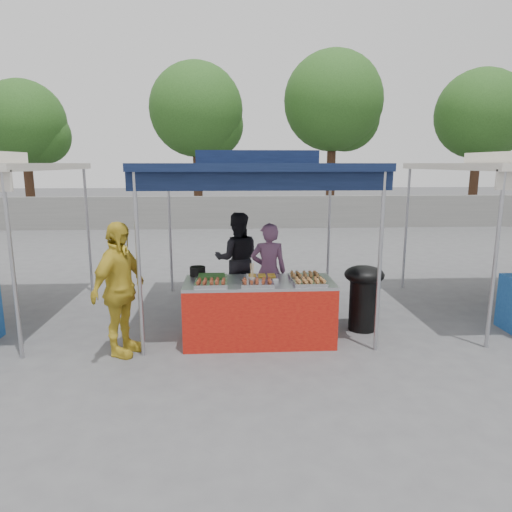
{
  "coord_description": "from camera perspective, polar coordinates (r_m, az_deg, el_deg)",
  "views": [
    {
      "loc": [
        -0.38,
        -6.0,
        2.4
      ],
      "look_at": [
        0.0,
        0.6,
        1.05
      ],
      "focal_mm": 32.0,
      "sensor_mm": 36.0,
      "label": 1
    }
  ],
  "objects": [
    {
      "name": "ground_plane",
      "position": [
        6.48,
        0.31,
        -10.21
      ],
      "size": [
        80.0,
        80.0,
        0.0
      ],
      "primitive_type": "plane",
      "color": "#505052"
    },
    {
      "name": "back_wall",
      "position": [
        17.1,
        -2.0,
        5.48
      ],
      "size": [
        40.0,
        0.25,
        1.2
      ],
      "primitive_type": "cube",
      "color": "slate",
      "rests_on": "ground_plane"
    },
    {
      "name": "main_canopy",
      "position": [
        6.98,
        -0.18,
        11.29
      ],
      "size": [
        3.2,
        3.2,
        2.57
      ],
      "color": "#A6A7AD",
      "rests_on": "ground_plane"
    },
    {
      "name": "tree_0",
      "position": [
        20.92,
        -26.61,
        14.33
      ],
      "size": [
        3.37,
        3.28,
        5.64
      ],
      "color": "#392216",
      "rests_on": "ground_plane"
    },
    {
      "name": "tree_1",
      "position": [
        18.98,
        -7.01,
        17.21
      ],
      "size": [
        3.69,
        3.66,
        6.3
      ],
      "color": "#392216",
      "rests_on": "ground_plane"
    },
    {
      "name": "tree_2",
      "position": [
        19.74,
        10.0,
        18.03
      ],
      "size": [
        3.99,
        3.99,
        6.85
      ],
      "color": "#392216",
      "rests_on": "ground_plane"
    },
    {
      "name": "tree_3",
      "position": [
        21.46,
        26.47,
        15.18
      ],
      "size": [
        3.62,
        3.57,
        6.14
      ],
      "color": "#392216",
      "rests_on": "ground_plane"
    },
    {
      "name": "vendor_table",
      "position": [
        6.24,
        0.37,
        -6.93
      ],
      "size": [
        2.0,
        0.8,
        0.85
      ],
      "color": "#AC190F",
      "rests_on": "ground_plane"
    },
    {
      "name": "food_tray_fl",
      "position": [
        5.88,
        -5.63,
        -3.45
      ],
      "size": [
        0.42,
        0.3,
        0.07
      ],
      "color": "#B1B2B6",
      "rests_on": "vendor_table"
    },
    {
      "name": "food_tray_fm",
      "position": [
        5.88,
        0.16,
        -3.41
      ],
      "size": [
        0.42,
        0.3,
        0.07
      ],
      "color": "#B1B2B6",
      "rests_on": "vendor_table"
    },
    {
      "name": "food_tray_fr",
      "position": [
        5.95,
        6.75,
        -3.3
      ],
      "size": [
        0.42,
        0.3,
        0.07
      ],
      "color": "#B1B2B6",
      "rests_on": "vendor_table"
    },
    {
      "name": "food_tray_bl",
      "position": [
        6.18,
        -5.59,
        -2.72
      ],
      "size": [
        0.42,
        0.3,
        0.07
      ],
      "color": "#B1B2B6",
      "rests_on": "vendor_table"
    },
    {
      "name": "food_tray_bm",
      "position": [
        6.18,
        0.75,
        -2.67
      ],
      "size": [
        0.42,
        0.3,
        0.07
      ],
      "color": "#B1B2B6",
      "rests_on": "vendor_table"
    },
    {
      "name": "food_tray_br",
      "position": [
        6.27,
        6.09,
        -2.53
      ],
      "size": [
        0.42,
        0.3,
        0.07
      ],
      "color": "#B1B2B6",
      "rests_on": "vendor_table"
    },
    {
      "name": "cooking_pot",
      "position": [
        6.44,
        -7.31,
        -1.9
      ],
      "size": [
        0.22,
        0.22,
        0.13
      ],
      "primitive_type": "cylinder",
      "color": "black",
      "rests_on": "vendor_table"
    },
    {
      "name": "skewer_cup",
      "position": [
        5.85,
        -0.5,
        -3.27
      ],
      "size": [
        0.09,
        0.09,
        0.11
      ],
      "primitive_type": "cylinder",
      "color": "#A6A7AD",
      "rests_on": "vendor_table"
    },
    {
      "name": "wok_burner",
      "position": [
        6.8,
        13.28,
        -4.4
      ],
      "size": [
        0.57,
        0.57,
        0.96
      ],
      "rotation": [
        0.0,
        0.0,
        0.08
      ],
      "color": "black",
      "rests_on": "ground_plane"
    },
    {
      "name": "crate_left",
      "position": [
        6.96,
        -3.16,
        -7.5
      ],
      "size": [
        0.45,
        0.31,
        0.27
      ],
      "primitive_type": "cube",
      "color": "navy",
      "rests_on": "ground_plane"
    },
    {
      "name": "crate_right",
      "position": [
        6.85,
        2.39,
        -7.56
      ],
      "size": [
        0.53,
        0.37,
        0.32
      ],
      "primitive_type": "cube",
      "color": "navy",
      "rests_on": "ground_plane"
    },
    {
      "name": "crate_stacked",
      "position": [
        6.75,
        2.41,
        -5.0
      ],
      "size": [
        0.53,
        0.37,
        0.32
      ],
      "primitive_type": "cube",
      "color": "navy",
      "rests_on": "crate_right"
    },
    {
      "name": "vendor_woman",
      "position": [
        7.05,
        1.58,
        -1.95
      ],
      "size": [
        0.56,
        0.38,
        1.51
      ],
      "primitive_type": "imported",
      "rotation": [
        0.0,
        0.0,
        3.11
      ],
      "color": "#7A4D70",
      "rests_on": "ground_plane"
    },
    {
      "name": "helper_man",
      "position": [
        7.77,
        -2.35,
        -0.38
      ],
      "size": [
        0.78,
        0.61,
        1.59
      ],
      "primitive_type": "imported",
      "rotation": [
        0.0,
        0.0,
        3.15
      ],
      "color": "black",
      "rests_on": "ground_plane"
    },
    {
      "name": "customer_person",
      "position": [
        5.95,
        -16.73,
        -4.03
      ],
      "size": [
        0.76,
        1.08,
        1.7
      ],
      "primitive_type": "imported",
      "rotation": [
        0.0,
        0.0,
        1.18
      ],
      "color": "gold",
      "rests_on": "ground_plane"
    }
  ]
}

